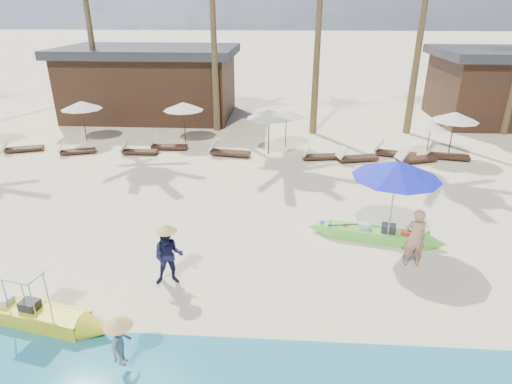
# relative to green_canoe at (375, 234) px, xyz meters

# --- Properties ---
(ground) EXTENTS (240.00, 240.00, 0.00)m
(ground) POSITION_rel_green_canoe_xyz_m (-3.38, -2.00, -0.20)
(ground) COLOR beige
(ground) RESTS_ON ground
(green_canoe) EXTENTS (4.58, 1.31, 0.59)m
(green_canoe) POSITION_rel_green_canoe_xyz_m (0.00, 0.00, 0.00)
(green_canoe) COLOR #66D03F
(green_canoe) RESTS_ON ground
(yellow_canoe) EXTENTS (4.95, 1.34, 1.30)m
(yellow_canoe) POSITION_rel_green_canoe_xyz_m (-8.68, -4.25, 0.01)
(yellow_canoe) COLOR yellow
(yellow_canoe) RESTS_ON ground
(tourist) EXTENTS (0.63, 0.42, 1.70)m
(tourist) POSITION_rel_green_canoe_xyz_m (0.75, -1.31, 0.65)
(tourist) COLOR tan
(tourist) RESTS_ON ground
(vendor_green) EXTENTS (0.86, 0.73, 1.59)m
(vendor_green) POSITION_rel_green_canoe_xyz_m (-5.74, -2.58, 0.60)
(vendor_green) COLOR #15173C
(vendor_green) RESTS_ON ground
(vendor_yellow) EXTENTS (0.44, 0.68, 0.99)m
(vendor_yellow) POSITION_rel_green_canoe_xyz_m (-5.92, -5.52, 0.48)
(vendor_yellow) COLOR gray
(vendor_yellow) RESTS_ON ground
(blue_umbrella) EXTENTS (2.50, 2.50, 2.69)m
(blue_umbrella) POSITION_rel_green_canoe_xyz_m (0.32, -0.23, 2.23)
(blue_umbrella) COLOR #99999E
(blue_umbrella) RESTS_ON ground
(resort_parasol_3) EXTENTS (2.07, 2.07, 2.14)m
(resort_parasol_3) POSITION_rel_green_canoe_xyz_m (-13.34, 9.60, 1.73)
(resort_parasol_3) COLOR #332115
(resort_parasol_3) RESTS_ON ground
(lounger_3_left) EXTENTS (1.91, 1.15, 0.62)m
(lounger_3_left) POSITION_rel_green_canoe_xyz_m (-15.78, 7.64, 0.01)
(lounger_3_left) COLOR #332115
(lounger_3_left) RESTS_ON ground
(lounger_3_right) EXTENTS (1.77, 1.05, 0.58)m
(lounger_3_right) POSITION_rel_green_canoe_xyz_m (-12.97, 7.47, -0.01)
(lounger_3_right) COLOR #332115
(lounger_3_right) RESTS_ON ground
(resort_parasol_4) EXTENTS (2.05, 2.05, 2.12)m
(resort_parasol_4) POSITION_rel_green_canoe_xyz_m (-8.04, 9.76, 1.71)
(resort_parasol_4) COLOR #332115
(resort_parasol_4) RESTS_ON ground
(lounger_4_left) EXTENTS (1.76, 0.58, 0.59)m
(lounger_4_left) POSITION_rel_green_canoe_xyz_m (-9.95, 7.62, -0.00)
(lounger_4_left) COLOR #332115
(lounger_4_left) RESTS_ON ground
(lounger_4_right) EXTENTS (1.86, 0.62, 0.63)m
(lounger_4_right) POSITION_rel_green_canoe_xyz_m (-8.72, 8.46, 0.01)
(lounger_4_right) COLOR #332115
(lounger_4_right) RESTS_ON ground
(resort_parasol_5) EXTENTS (2.14, 2.14, 2.20)m
(resort_parasol_5) POSITION_rel_green_canoe_xyz_m (-3.60, 8.07, 1.79)
(resort_parasol_5) COLOR #332115
(resort_parasol_5) RESTS_ON ground
(lounger_5_left) EXTENTS (2.07, 0.91, 0.68)m
(lounger_5_left) POSITION_rel_green_canoe_xyz_m (-5.55, 7.70, 0.03)
(lounger_5_left) COLOR #332115
(lounger_5_left) RESTS_ON ground
(resort_parasol_6) EXTENTS (1.88, 1.88, 1.93)m
(resort_parasol_6) POSITION_rel_green_canoe_xyz_m (-2.77, 9.25, 1.54)
(resort_parasol_6) COLOR #332115
(resort_parasol_6) RESTS_ON ground
(lounger_6_left) EXTENTS (1.83, 0.83, 0.60)m
(lounger_6_left) POSITION_rel_green_canoe_xyz_m (-1.26, 7.43, 0.00)
(lounger_6_left) COLOR #332115
(lounger_6_left) RESTS_ON ground
(lounger_6_right) EXTENTS (2.02, 1.06, 0.66)m
(lounger_6_right) POSITION_rel_green_canoe_xyz_m (0.44, 7.28, 0.02)
(lounger_6_right) COLOR #332115
(lounger_6_right) RESTS_ON ground
(resort_parasol_7) EXTENTS (1.77, 1.77, 1.82)m
(resort_parasol_7) POSITION_rel_green_canoe_xyz_m (3.89, 8.05, 1.44)
(resort_parasol_7) COLOR #332115
(resort_parasol_7) RESTS_ON ground
(lounger_7_left) EXTENTS (2.05, 1.13, 0.67)m
(lounger_7_left) POSITION_rel_green_canoe_xyz_m (2.35, 8.12, 0.02)
(lounger_7_left) COLOR #332115
(lounger_7_left) RESTS_ON ground
(lounger_7_right) EXTENTS (2.02, 1.18, 0.66)m
(lounger_7_right) POSITION_rel_green_canoe_xyz_m (3.12, 7.28, 0.02)
(lounger_7_right) COLOR #332115
(lounger_7_right) RESTS_ON ground
(resort_parasol_8) EXTENTS (2.11, 2.11, 2.18)m
(resort_parasol_8) POSITION_rel_green_canoe_xyz_m (4.96, 8.19, 1.76)
(resort_parasol_8) COLOR #332115
(resort_parasol_8) RESTS_ON ground
(lounger_8_left) EXTENTS (2.06, 0.99, 0.67)m
(lounger_8_left) POSITION_rel_green_canoe_xyz_m (4.70, 7.90, 0.03)
(lounger_8_left) COLOR #332115
(lounger_8_left) RESTS_ON ground
(pavilion_west) EXTENTS (10.80, 6.60, 4.30)m
(pavilion_west) POSITION_rel_green_canoe_xyz_m (-11.38, 15.50, 1.99)
(pavilion_west) COLOR #332115
(pavilion_west) RESTS_ON ground
(pavilion_east) EXTENTS (8.80, 6.60, 4.30)m
(pavilion_east) POSITION_rel_green_canoe_xyz_m (10.62, 15.50, 2.00)
(pavilion_east) COLOR #332115
(pavilion_east) RESTS_ON ground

